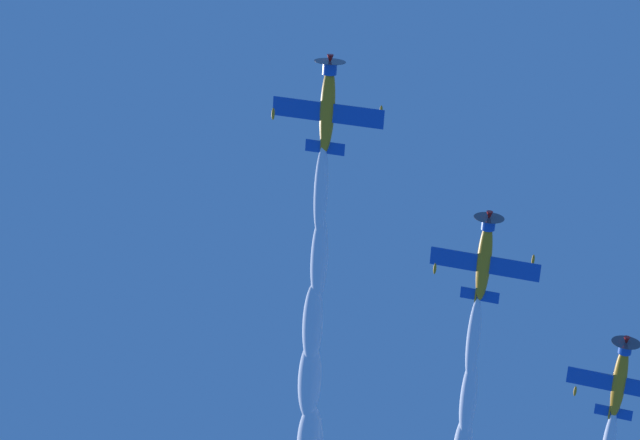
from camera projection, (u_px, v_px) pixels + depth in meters
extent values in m
ellipsoid|color=orange|center=(327.00, 109.00, 87.95)|extent=(3.63, 7.28, 1.54)
cylinder|color=#194CB2|center=(330.00, 68.00, 86.83)|extent=(1.64, 1.39, 1.44)
cone|color=red|center=(330.00, 59.00, 86.59)|extent=(0.87, 0.94, 0.69)
cylinder|color=#3F3F47|center=(330.00, 61.00, 86.65)|extent=(2.95, 1.05, 3.11)
cube|color=#194CB2|center=(328.00, 113.00, 87.86)|extent=(8.84, 4.16, 2.79)
ellipsoid|color=orange|center=(381.00, 111.00, 89.15)|extent=(0.61, 1.03, 0.35)
ellipsoid|color=orange|center=(273.00, 114.00, 86.58)|extent=(0.61, 1.03, 0.35)
cube|color=#194CB2|center=(325.00, 147.00, 89.07)|extent=(3.31, 1.90, 1.06)
cube|color=orange|center=(323.00, 146.00, 89.58)|extent=(0.81, 1.31, 1.21)
ellipsoid|color=#1E232D|center=(326.00, 104.00, 88.24)|extent=(1.39, 1.85, 0.92)
ellipsoid|color=orange|center=(484.00, 261.00, 91.59)|extent=(3.59, 7.27, 1.45)
cylinder|color=#194CB2|center=(488.00, 224.00, 90.37)|extent=(1.66, 1.36, 1.44)
cone|color=red|center=(489.00, 216.00, 90.11)|extent=(0.88, 0.93, 0.68)
cylinder|color=#3F3F47|center=(489.00, 218.00, 90.17)|extent=(3.01, 0.98, 3.15)
cube|color=#194CB2|center=(485.00, 264.00, 91.52)|extent=(8.77, 4.14, 2.97)
ellipsoid|color=orange|center=(533.00, 260.00, 92.88)|extent=(0.61, 1.03, 0.34)
ellipsoid|color=orange|center=(435.00, 269.00, 90.16)|extent=(0.61, 1.03, 0.34)
cube|color=#194CB2|center=(480.00, 295.00, 92.81)|extent=(3.28, 1.90, 1.11)
cube|color=orange|center=(477.00, 293.00, 93.31)|extent=(0.84, 1.28, 1.19)
ellipsoid|color=#1E232D|center=(482.00, 255.00, 91.87)|extent=(1.39, 1.83, 0.91)
ellipsoid|color=orange|center=(619.00, 381.00, 96.59)|extent=(3.58, 7.27, 1.52)
cylinder|color=#194CB2|center=(625.00, 348.00, 95.34)|extent=(1.67, 1.36, 1.46)
cone|color=red|center=(626.00, 341.00, 95.07)|extent=(0.88, 0.93, 0.70)
cylinder|color=#3F3F47|center=(626.00, 342.00, 95.13)|extent=(3.04, 0.97, 3.17)
cube|color=#194CB2|center=(620.00, 385.00, 96.51)|extent=(8.72, 4.13, 3.12)
ellipsoid|color=orange|center=(575.00, 391.00, 95.10)|extent=(0.61, 1.03, 0.35)
cube|color=#194CB2|center=(613.00, 412.00, 97.83)|extent=(3.26, 1.89, 1.17)
cube|color=orange|center=(610.00, 410.00, 98.33)|extent=(0.85, 1.28, 1.19)
ellipsoid|color=#1E232D|center=(617.00, 376.00, 96.85)|extent=(1.40, 1.83, 0.93)
ellipsoid|color=white|center=(321.00, 191.00, 90.33)|extent=(3.47, 7.70, 1.19)
ellipsoid|color=white|center=(319.00, 259.00, 92.66)|extent=(3.76, 7.80, 1.49)
ellipsoid|color=white|center=(313.00, 324.00, 94.85)|extent=(4.04, 7.89, 1.79)
ellipsoid|color=white|center=(310.00, 380.00, 97.11)|extent=(4.32, 7.98, 2.08)
ellipsoid|color=white|center=(473.00, 339.00, 94.24)|extent=(3.47, 7.70, 1.19)
ellipsoid|color=white|center=(468.00, 399.00, 96.45)|extent=(3.76, 7.80, 1.49)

